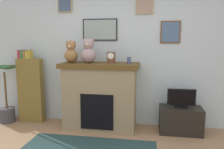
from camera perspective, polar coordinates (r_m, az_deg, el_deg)
back_wall at (r=4.21m, az=1.71°, el=4.88°), size 5.20×0.15×2.60m
fireplace at (r=4.02m, az=-3.00°, el=-5.44°), size 1.38×0.65×1.20m
bookshelf at (r=4.60m, az=-20.27°, el=-3.48°), size 0.49×0.16×1.42m
potted_plant at (r=4.81m, az=-25.71°, el=-6.54°), size 0.51×0.60×1.13m
tv_stand at (r=4.07m, az=17.24°, el=-11.16°), size 0.71×0.40×0.45m
television at (r=3.96m, az=17.48°, el=-6.05°), size 0.47×0.14×0.32m
candle_jar at (r=3.82m, az=4.44°, el=3.70°), size 0.07×0.07×0.11m
mantel_clock at (r=3.85m, az=-0.22°, el=4.41°), size 0.14×0.10×0.20m
teddy_bear_tan at (r=4.03m, az=-10.53°, el=5.55°), size 0.24×0.24×0.39m
teddy_bear_brown at (r=3.93m, az=-6.08°, el=5.81°), size 0.27×0.27×0.43m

